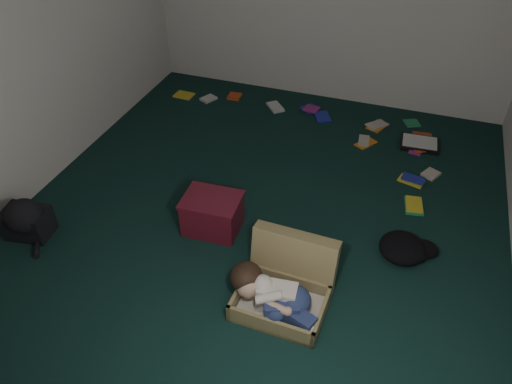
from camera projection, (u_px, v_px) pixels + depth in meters
The scene contains 10 objects.
floor at pixel (262, 214), 4.28m from camera, with size 4.50×4.50×0.00m, color black.
wall_front at pixel (65, 329), 1.80m from camera, with size 4.50×4.50×0.00m, color silver.
wall_left at pixel (26, 36), 3.98m from camera, with size 4.50×4.50×0.00m, color silver.
suitcase at pixel (286, 284), 3.48m from camera, with size 0.64×0.62×0.45m.
person at pixel (273, 295), 3.36m from camera, with size 0.67×0.34×0.28m.
maroon_bin at pixel (212, 214), 4.03m from camera, with size 0.47×0.38×0.31m.
backpack at pixel (27, 221), 4.00m from camera, with size 0.44×0.35×0.26m, color black, non-canonical shape.
clothing_pile at pixel (405, 247), 3.86m from camera, with size 0.46×0.38×0.15m, color black, non-canonical shape.
paper_tray at pixel (419, 144), 5.08m from camera, with size 0.39×0.30×0.05m.
book_scatter at pixel (335, 130), 5.32m from camera, with size 3.07×1.63×0.02m.
Camera 1 is at (1.02, -3.06, 2.82)m, focal length 35.00 mm.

